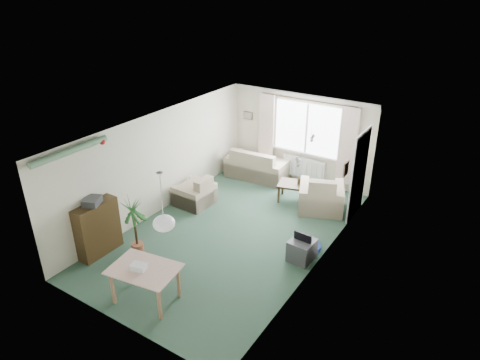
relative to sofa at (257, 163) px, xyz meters
The scene contains 25 objects.
ground 2.95m from the sofa, 70.19° to the right, with size 6.50×6.50×0.00m, color #2C4A3A.
window 1.68m from the sofa, 21.96° to the left, with size 1.80×0.03×1.30m, color white.
curtain_rod 2.24m from the sofa, 18.57° to the left, with size 2.60×0.03×0.03m, color black.
curtain_left 0.93m from the sofa, 83.90° to the left, with size 0.45×0.08×2.00m, color beige.
curtain_right 2.52m from the sofa, ahead, with size 0.45×0.08×2.00m, color beige.
radiator 1.27m from the sofa, 20.28° to the left, with size 1.20×0.10×0.55m, color white.
doorway 3.08m from the sofa, 10.47° to the right, with size 0.03×0.95×2.00m, color black.
pendant_lamp 5.30m from the sofa, 76.73° to the right, with size 0.36×0.36×0.36m, color white.
tinsel_garland 5.46m from the sofa, 100.43° to the right, with size 1.60×1.60×0.12m, color #196626.
bauble_cluster_a 3.45m from the sofa, 38.93° to the right, with size 0.20×0.20×0.20m, color silver.
bauble_cluster_b 4.39m from the sofa, 49.66° to the right, with size 0.20×0.20×0.20m, color silver.
wall_picture_back 1.37m from the sofa, 141.77° to the left, with size 0.28×0.03×0.22m, color brown.
wall_picture_right 3.54m from the sofa, 27.55° to the right, with size 0.03×0.24×0.30m, color brown.
sofa is the anchor object (origin of this frame).
armchair_corner 2.32m from the sofa, 18.71° to the right, with size 1.02×0.97×0.92m, color beige.
armchair_left 2.22m from the sofa, 103.24° to the right, with size 0.84×0.80×0.75m, color beige.
coffee_table 1.73m from the sofa, 22.60° to the right, with size 1.03×0.57×0.46m, color black.
photo_frame 1.72m from the sofa, 22.32° to the right, with size 0.12×0.02×0.16m, color brown.
bookshelf 4.89m from the sofa, 100.00° to the right, with size 0.31×0.92×1.12m, color black.
hifi_box 4.97m from the sofa, 99.99° to the right, with size 0.28×0.35×0.14m, color #303134.
houseplant 4.44m from the sofa, 92.53° to the right, with size 0.53×0.53×1.24m, color #1F5A32.
dining_table 5.43m from the sofa, 80.11° to the right, with size 1.04×0.69×0.65m, color tan.
gift_box 5.49m from the sofa, 80.78° to the right, with size 0.25×0.18×0.12m, color white.
tv_cube 3.93m from the sofa, 46.68° to the right, with size 0.44×0.49×0.44m, color #313235.
pet_bed 3.61m from the sofa, 42.73° to the right, with size 0.54×0.54×0.11m, color navy.
Camera 1 is at (4.42, -6.62, 5.11)m, focal length 32.00 mm.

